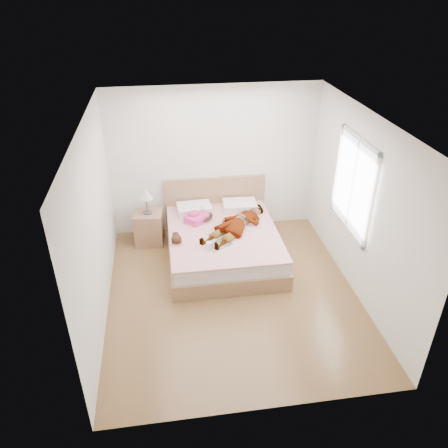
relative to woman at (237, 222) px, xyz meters
name	(u,v)px	position (x,y,z in m)	size (l,w,h in m)	color
ground	(232,293)	(-0.24, -1.04, -0.62)	(4.00, 4.00, 0.00)	#523219
woman	(237,222)	(0.00, 0.00, 0.00)	(0.57, 1.53, 0.21)	silver
hair	(199,214)	(-0.57, 0.45, -0.07)	(0.44, 0.54, 0.08)	black
phone	(203,208)	(-0.50, 0.40, 0.08)	(0.05, 0.10, 0.01)	silver
room_shell	(353,185)	(1.54, -0.74, 0.88)	(4.00, 4.00, 4.00)	white
bed	(222,241)	(-0.24, 0.00, -0.34)	(1.80, 2.08, 1.00)	brown
towel	(196,217)	(-0.64, 0.30, -0.03)	(0.45, 0.44, 0.18)	#FE45A4
magazine	(220,244)	(-0.35, -0.49, -0.10)	(0.45, 0.41, 0.02)	white
coffee_mug	(209,245)	(-0.52, -0.56, -0.05)	(0.14, 0.10, 0.10)	silver
plush_toy	(176,238)	(-1.00, -0.30, -0.03)	(0.17, 0.25, 0.13)	black
nightstand	(149,225)	(-1.44, 0.58, -0.28)	(0.52, 0.47, 1.03)	brown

